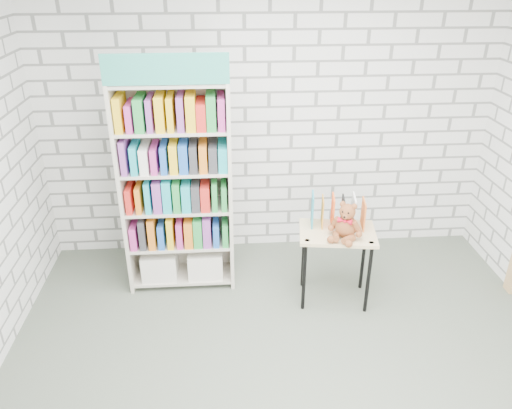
{
  "coord_description": "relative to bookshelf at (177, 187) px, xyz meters",
  "views": [
    {
      "loc": [
        -0.47,
        -2.77,
        2.87
      ],
      "look_at": [
        -0.2,
        0.95,
        1.01
      ],
      "focal_mm": 35.0,
      "sensor_mm": 36.0,
      "label": 1
    }
  ],
  "objects": [
    {
      "name": "bookshelf",
      "position": [
        0.0,
        0.0,
        0.0
      ],
      "size": [
        0.98,
        0.38,
        2.21
      ],
      "color": "beige",
      "rests_on": "ground"
    },
    {
      "name": "teddy_bear",
      "position": [
        1.44,
        -0.5,
        -0.17
      ],
      "size": [
        0.31,
        0.3,
        0.32
      ],
      "color": "brown",
      "rests_on": "display_table"
    },
    {
      "name": "table_books",
      "position": [
        1.41,
        -0.29,
        -0.16
      ],
      "size": [
        0.49,
        0.27,
        0.27
      ],
      "color": "teal",
      "rests_on": "display_table"
    },
    {
      "name": "room_shell",
      "position": [
        0.88,
        -1.36,
        0.78
      ],
      "size": [
        4.52,
        4.02,
        2.81
      ],
      "color": "silver",
      "rests_on": "ground"
    },
    {
      "name": "ground",
      "position": [
        0.88,
        -1.36,
        -1.01
      ],
      "size": [
        4.5,
        4.5,
        0.0
      ],
      "primitive_type": "plane",
      "color": "#50594B",
      "rests_on": "ground"
    },
    {
      "name": "display_table",
      "position": [
        1.4,
        -0.39,
        -0.4
      ],
      "size": [
        0.72,
        0.54,
        0.71
      ],
      "color": "#D0B87C",
      "rests_on": "ground"
    }
  ]
}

